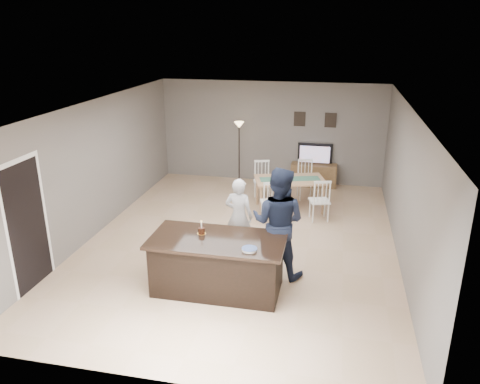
% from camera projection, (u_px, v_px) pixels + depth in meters
% --- Properties ---
extents(floor, '(8.00, 8.00, 0.00)m').
position_uv_depth(floor, '(241.00, 241.00, 9.34)').
color(floor, tan).
rests_on(floor, ground).
extents(room_shell, '(8.00, 8.00, 8.00)m').
position_uv_depth(room_shell, '(241.00, 161.00, 8.77)').
color(room_shell, slate).
rests_on(room_shell, floor).
extents(kitchen_island, '(2.15, 1.10, 0.90)m').
position_uv_depth(kitchen_island, '(218.00, 264.00, 7.53)').
color(kitchen_island, black).
rests_on(kitchen_island, floor).
extents(tv_console, '(1.20, 0.40, 0.60)m').
position_uv_depth(tv_console, '(314.00, 175.00, 12.48)').
color(tv_console, brown).
rests_on(tv_console, floor).
extents(television, '(0.91, 0.12, 0.53)m').
position_uv_depth(television, '(315.00, 154.00, 12.35)').
color(television, black).
rests_on(television, tv_console).
extents(tv_screen_glow, '(0.78, 0.00, 0.78)m').
position_uv_depth(tv_screen_glow, '(315.00, 154.00, 12.27)').
color(tv_screen_glow, '#CB5016').
rests_on(tv_screen_glow, tv_console).
extents(picture_frames, '(1.10, 0.02, 0.38)m').
position_uv_depth(picture_frames, '(315.00, 120.00, 12.18)').
color(picture_frames, black).
rests_on(picture_frames, room_shell).
extents(doorway, '(0.00, 2.10, 2.65)m').
position_uv_depth(doorway, '(26.00, 215.00, 7.37)').
color(doorway, black).
rests_on(doorway, floor).
extents(woman, '(0.58, 0.42, 1.47)m').
position_uv_depth(woman, '(239.00, 216.00, 8.66)').
color(woman, silver).
rests_on(woman, floor).
extents(man, '(1.05, 0.88, 1.92)m').
position_uv_depth(man, '(278.00, 222.00, 7.83)').
color(man, '#171F34').
rests_on(man, floor).
extents(birthday_cake, '(0.14, 0.14, 0.22)m').
position_uv_depth(birthday_cake, '(202.00, 231.00, 7.54)').
color(birthday_cake, gold).
rests_on(birthday_cake, kitchen_island).
extents(plate_stack, '(0.24, 0.24, 0.04)m').
position_uv_depth(plate_stack, '(249.00, 249.00, 6.99)').
color(plate_stack, white).
rests_on(plate_stack, kitchen_island).
extents(dining_table, '(1.94, 2.12, 0.96)m').
position_uv_depth(dining_table, '(290.00, 184.00, 10.78)').
color(dining_table, '#A6845A').
rests_on(dining_table, floor).
extents(floor_lamp, '(0.25, 0.25, 1.70)m').
position_uv_depth(floor_lamp, '(239.00, 136.00, 12.29)').
color(floor_lamp, black).
rests_on(floor_lamp, floor).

